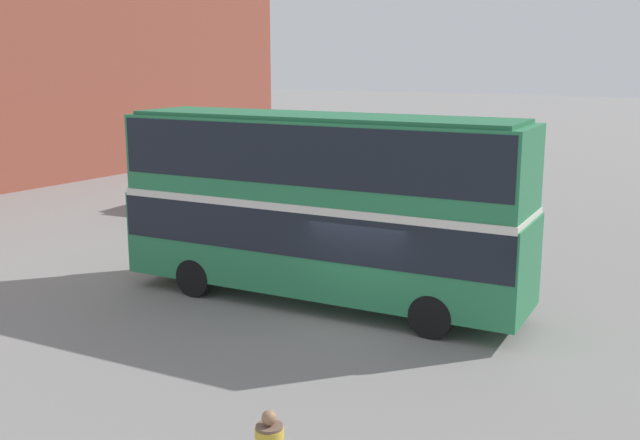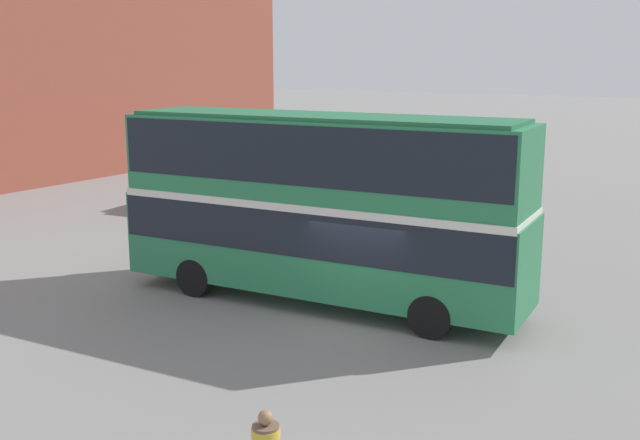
{
  "view_description": "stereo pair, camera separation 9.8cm",
  "coord_description": "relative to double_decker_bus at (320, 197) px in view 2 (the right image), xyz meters",
  "views": [
    {
      "loc": [
        8.35,
        -15.21,
        6.32
      ],
      "look_at": [
        -1.72,
        0.89,
        2.23
      ],
      "focal_mm": 42.0,
      "sensor_mm": 36.0,
      "label": 1
    },
    {
      "loc": [
        8.43,
        -15.16,
        6.32
      ],
      "look_at": [
        -1.72,
        0.89,
        2.23
      ],
      "focal_mm": 42.0,
      "sensor_mm": 36.0,
      "label": 2
    }
  ],
  "objects": [
    {
      "name": "ground_plane",
      "position": [
        1.72,
        -0.89,
        -2.83
      ],
      "size": [
        240.0,
        240.0,
        0.0
      ],
      "primitive_type": "plane",
      "color": "gray"
    },
    {
      "name": "double_decker_bus",
      "position": [
        0.0,
        0.0,
        0.0
      ],
      "size": [
        11.03,
        3.37,
        4.96
      ],
      "rotation": [
        0.0,
        0.0,
        0.08
      ],
      "color": "#287A4C",
      "rests_on": "ground_plane"
    },
    {
      "name": "parked_car_kerb_far",
      "position": [
        -5.61,
        10.15,
        -2.04
      ],
      "size": [
        4.16,
        2.28,
        1.57
      ],
      "rotation": [
        0.0,
        0.0,
        3.0
      ],
      "color": "maroon",
      "rests_on": "ground_plane"
    },
    {
      "name": "parked_car_kerb_near",
      "position": [
        -11.24,
        7.39,
        -2.0
      ],
      "size": [
        4.85,
        2.34,
        1.64
      ],
      "rotation": [
        0.0,
        0.0,
        0.13
      ],
      "color": "slate",
      "rests_on": "ground_plane"
    }
  ]
}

